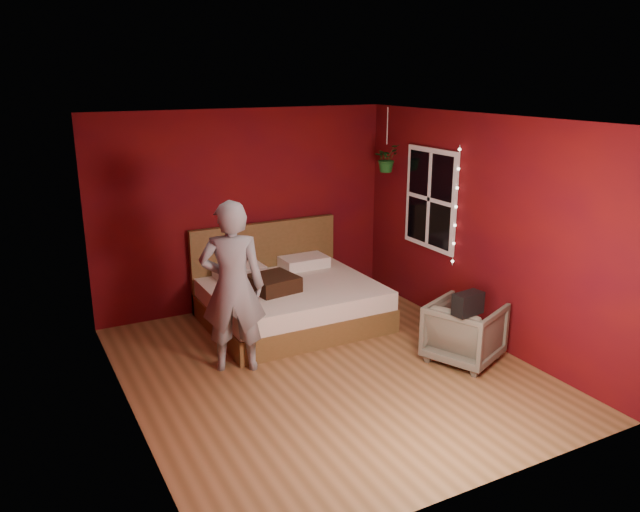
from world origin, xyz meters
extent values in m
plane|color=#8D5F38|center=(0.00, 0.00, 0.00)|extent=(4.50, 4.50, 0.00)
cube|color=#640C0A|center=(0.00, 2.26, 1.30)|extent=(4.00, 0.02, 2.60)
cube|color=#640C0A|center=(0.00, -2.26, 1.30)|extent=(4.00, 0.02, 2.60)
cube|color=#640C0A|center=(-2.01, 0.00, 1.30)|extent=(0.02, 4.50, 2.60)
cube|color=#640C0A|center=(2.01, 0.00, 1.30)|extent=(0.02, 4.50, 2.60)
cube|color=silver|center=(0.00, 0.00, 2.61)|extent=(4.00, 4.50, 0.02)
cube|color=white|center=(1.97, 0.90, 1.50)|extent=(0.04, 0.97, 1.27)
cube|color=black|center=(1.96, 0.90, 1.50)|extent=(0.02, 0.85, 1.15)
cube|color=white|center=(1.95, 0.90, 1.50)|extent=(0.03, 0.05, 1.15)
cube|color=white|center=(1.95, 0.90, 1.50)|extent=(0.03, 0.85, 0.05)
cylinder|color=silver|center=(1.94, 0.38, 1.50)|extent=(0.01, 0.01, 1.45)
sphere|color=#FFF2CC|center=(1.94, 0.38, 0.83)|extent=(0.04, 0.04, 0.04)
sphere|color=#FFF2CC|center=(1.94, 0.38, 1.05)|extent=(0.04, 0.04, 0.04)
sphere|color=#FFF2CC|center=(1.94, 0.38, 1.27)|extent=(0.04, 0.04, 0.04)
sphere|color=#FFF2CC|center=(1.94, 0.38, 1.50)|extent=(0.04, 0.04, 0.04)
sphere|color=#FFF2CC|center=(1.94, 0.38, 1.73)|extent=(0.04, 0.04, 0.04)
sphere|color=#FFF2CC|center=(1.94, 0.38, 1.95)|extent=(0.04, 0.04, 0.04)
sphere|color=#FFF2CC|center=(1.94, 0.38, 2.17)|extent=(0.04, 0.04, 0.04)
cube|color=brown|center=(0.23, 1.33, 0.14)|extent=(2.05, 1.74, 0.29)
cube|color=silver|center=(0.23, 1.33, 0.40)|extent=(2.00, 1.70, 0.23)
cube|color=brown|center=(0.23, 2.16, 0.56)|extent=(2.05, 0.08, 1.13)
cube|color=silver|center=(-0.23, 1.91, 0.58)|extent=(0.61, 0.39, 0.14)
cube|color=silver|center=(0.69, 1.91, 0.58)|extent=(0.61, 0.39, 0.14)
imported|color=gray|center=(-0.83, 0.50, 0.91)|extent=(0.78, 0.66, 1.82)
imported|color=#645F4F|center=(1.43, -0.49, 0.33)|extent=(0.95, 0.94, 0.66)
cube|color=black|center=(1.23, -0.74, 0.78)|extent=(0.34, 0.20, 0.23)
cube|color=#321B10|center=(-0.06, 1.24, 0.60)|extent=(0.58, 0.58, 0.18)
cylinder|color=silver|center=(1.75, 1.59, 2.36)|extent=(0.01, 0.01, 0.48)
imported|color=#185419|center=(1.75, 1.59, 1.94)|extent=(0.41, 0.38, 0.36)
camera|label=1|loc=(-2.87, -5.26, 3.02)|focal=35.00mm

